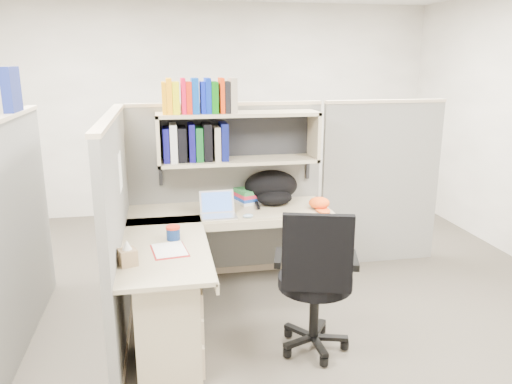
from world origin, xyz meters
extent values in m
plane|color=#39342C|center=(0.00, 0.00, 0.00)|extent=(6.00, 6.00, 0.00)
plane|color=#A7A096|center=(0.00, 3.00, 1.35)|extent=(6.00, 0.00, 6.00)
cube|color=#5B5B57|center=(0.00, 0.90, 0.80)|extent=(1.80, 0.06, 1.60)
cube|color=tan|center=(0.00, 0.90, 1.61)|extent=(1.80, 0.08, 0.03)
cube|color=#5B5B57|center=(-0.90, 0.00, 0.80)|extent=(0.06, 1.80, 1.60)
cube|color=tan|center=(-0.90, 0.00, 1.61)|extent=(0.08, 1.80, 0.03)
cube|color=#5B5B57|center=(-1.60, 0.00, 0.80)|extent=(0.06, 1.80, 1.60)
cube|color=#5B5B57|center=(1.55, 0.90, 0.80)|extent=(1.20, 0.06, 1.60)
cube|color=navy|center=(-1.60, 0.35, 1.79)|extent=(0.07, 0.27, 0.32)
cube|color=white|center=(-0.87, 0.15, 1.20)|extent=(0.00, 0.21, 0.28)
cube|color=tan|center=(0.10, 0.70, 1.55)|extent=(1.40, 0.34, 0.03)
cube|color=tan|center=(0.10, 0.70, 1.14)|extent=(1.40, 0.34, 0.03)
cube|color=tan|center=(-0.58, 0.70, 1.34)|extent=(0.03, 0.34, 0.44)
cube|color=tan|center=(0.78, 0.70, 1.34)|extent=(0.03, 0.34, 0.44)
cube|color=black|center=(0.10, 0.86, 1.34)|extent=(1.38, 0.01, 0.41)
cube|color=orange|center=(-0.52, 0.68, 1.69)|extent=(0.03, 0.20, 0.26)
cube|color=#FF9D05|center=(-0.48, 0.68, 1.71)|extent=(0.05, 0.20, 0.29)
cube|color=#E0D904|center=(-0.42, 0.68, 1.69)|extent=(0.06, 0.20, 0.26)
cube|color=red|center=(-0.36, 0.68, 1.71)|extent=(0.04, 0.20, 0.29)
cube|color=red|center=(-0.32, 0.68, 1.69)|extent=(0.05, 0.20, 0.26)
cube|color=#053799|center=(-0.27, 0.68, 1.71)|extent=(0.06, 0.20, 0.29)
cube|color=#0515A8|center=(-0.20, 0.68, 1.69)|extent=(0.04, 0.20, 0.26)
cube|color=#041F94|center=(-0.16, 0.68, 1.71)|extent=(0.04, 0.20, 0.29)
cube|color=#065A07|center=(-0.11, 0.68, 1.69)|extent=(0.06, 0.20, 0.26)
cube|color=red|center=(-0.04, 0.68, 1.71)|extent=(0.04, 0.20, 0.29)
cube|color=black|center=(0.00, 0.68, 1.69)|extent=(0.05, 0.20, 0.26)
cube|color=gray|center=(0.05, 0.68, 1.71)|extent=(0.06, 0.20, 0.29)
cube|color=#090853|center=(-0.52, 0.72, 1.30)|extent=(0.05, 0.24, 0.29)
cube|color=#B7B7B7|center=(-0.46, 0.72, 1.31)|extent=(0.06, 0.24, 0.32)
cube|color=black|center=(-0.39, 0.72, 1.30)|extent=(0.07, 0.24, 0.29)
cube|color=#0A074E|center=(-0.30, 0.72, 1.31)|extent=(0.05, 0.24, 0.32)
cube|color=#094115|center=(-0.24, 0.72, 1.30)|extent=(0.06, 0.24, 0.29)
cube|color=black|center=(-0.17, 0.72, 1.31)|extent=(0.07, 0.24, 0.32)
cube|color=gray|center=(-0.09, 0.72, 1.30)|extent=(0.05, 0.24, 0.29)
cube|color=#070D4C|center=(-0.03, 0.72, 1.31)|extent=(0.06, 0.24, 0.32)
cube|color=tan|center=(0.00, 0.57, 0.71)|extent=(1.74, 0.60, 0.03)
cube|color=tan|center=(-0.57, -0.20, 0.71)|extent=(0.60, 1.34, 0.03)
cube|color=tan|center=(0.00, 0.27, 0.68)|extent=(1.74, 0.02, 0.07)
cube|color=tan|center=(-0.27, -0.20, 0.68)|extent=(0.02, 1.34, 0.07)
cube|color=tan|center=(-0.57, -0.55, 0.34)|extent=(0.40, 0.55, 0.68)
cube|color=tan|center=(-0.36, -0.55, 0.54)|extent=(0.02, 0.50, 0.16)
cube|color=tan|center=(-0.36, -0.55, 0.36)|extent=(0.02, 0.50, 0.16)
cube|color=tan|center=(-0.36, -0.55, 0.14)|extent=(0.02, 0.50, 0.22)
cube|color=#B2B2B7|center=(-0.35, -0.55, 0.54)|extent=(0.01, 0.12, 0.01)
cube|color=tan|center=(0.80, 0.60, 0.35)|extent=(0.03, 0.55, 0.70)
cylinder|color=navy|center=(-0.51, -0.09, 0.77)|extent=(0.10, 0.10, 0.09)
cylinder|color=red|center=(-0.51, -0.09, 0.82)|extent=(0.10, 0.10, 0.02)
ellipsoid|color=#839FBA|center=(0.12, 0.31, 0.75)|extent=(0.09, 0.06, 0.03)
cylinder|color=white|center=(-0.04, 0.67, 0.78)|extent=(0.07, 0.07, 0.09)
cylinder|color=black|center=(0.44, -0.54, 0.52)|extent=(0.51, 0.51, 0.08)
cube|color=black|center=(0.37, -0.77, 0.82)|extent=(0.44, 0.18, 0.51)
cylinder|color=black|center=(0.44, -0.54, 0.31)|extent=(0.07, 0.07, 0.44)
cylinder|color=black|center=(0.44, -0.54, 0.06)|extent=(0.49, 0.49, 0.11)
cube|color=black|center=(0.19, -0.47, 0.69)|extent=(0.12, 0.29, 0.04)
cube|color=black|center=(0.68, -0.61, 0.69)|extent=(0.12, 0.29, 0.04)
camera|label=1|loc=(-0.55, -3.56, 2.00)|focal=35.00mm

